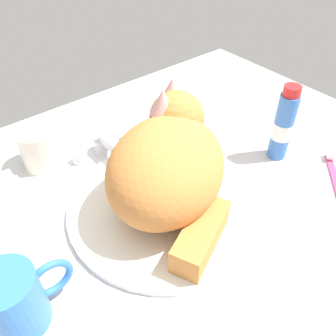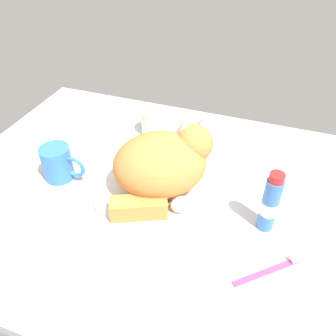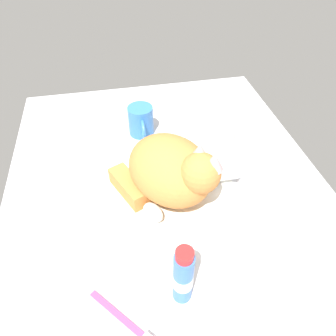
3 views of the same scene
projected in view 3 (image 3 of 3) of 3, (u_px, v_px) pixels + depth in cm
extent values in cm
cube|color=silver|center=(170.00, 197.00, 80.15)|extent=(110.00, 82.50, 3.00)
cylinder|color=silver|center=(170.00, 192.00, 78.76)|extent=(32.98, 32.98, 1.04)
cylinder|color=silver|center=(246.00, 178.00, 80.90)|extent=(3.60, 3.60, 3.02)
cube|color=silver|center=(229.00, 174.00, 78.49)|extent=(2.00, 9.70, 2.00)
cylinder|color=silver|center=(238.00, 166.00, 85.17)|extent=(2.80, 2.80, 1.80)
cylinder|color=silver|center=(253.00, 195.00, 77.48)|extent=(2.80, 2.80, 1.80)
ellipsoid|color=#D17F3D|center=(170.00, 169.00, 73.23)|extent=(27.85, 26.20, 14.95)
sphere|color=#D17F3D|center=(200.00, 173.00, 66.49)|extent=(12.51, 12.51, 9.18)
ellipsoid|color=white|center=(193.00, 176.00, 69.05)|extent=(7.68, 7.34, 5.05)
cone|color=#DB9E9E|center=(200.00, 151.00, 65.68)|extent=(5.63, 5.63, 4.13)
cone|color=#DB9E9E|center=(214.00, 161.00, 63.42)|extent=(5.63, 5.63, 4.13)
cube|color=#D17F3D|center=(129.00, 187.00, 76.42)|extent=(13.44, 9.39, 4.48)
ellipsoid|color=white|center=(153.00, 212.00, 70.94)|extent=(6.65, 5.89, 4.03)
cylinder|color=#3372C6|center=(141.00, 121.00, 94.30)|extent=(7.55, 7.55, 9.10)
torus|color=#3372C6|center=(143.00, 130.00, 90.78)|extent=(6.09, 1.00, 6.09)
cylinder|color=silver|center=(245.00, 143.00, 87.60)|extent=(7.52, 7.52, 7.74)
cube|color=white|center=(217.00, 132.00, 96.57)|extent=(9.00, 6.40, 1.20)
cube|color=white|center=(218.00, 127.00, 95.22)|extent=(7.07, 4.66, 2.72)
cylinder|color=#3870C6|center=(183.00, 278.00, 55.69)|extent=(3.68, 3.68, 13.46)
cylinder|color=white|center=(183.00, 280.00, 56.16)|extent=(3.75, 3.75, 3.36)
cylinder|color=red|center=(185.00, 255.00, 50.42)|extent=(3.13, 3.13, 1.80)
cube|color=#D83F72|center=(121.00, 317.00, 56.89)|extent=(12.28, 11.11, 0.80)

